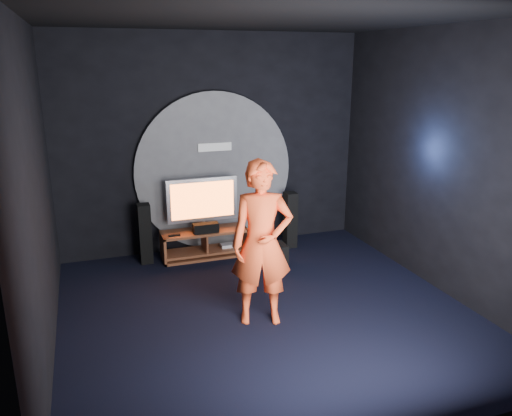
{
  "coord_description": "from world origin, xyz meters",
  "views": [
    {
      "loc": [
        -2.0,
        -5.33,
        3.06
      ],
      "look_at": [
        0.23,
        1.05,
        1.05
      ],
      "focal_mm": 35.0,
      "sensor_mm": 36.0,
      "label": 1
    }
  ],
  "objects_px": {
    "tv": "(202,202)",
    "subwoofer": "(275,255)",
    "media_console": "(205,245)",
    "tower_speaker_left": "(145,234)",
    "player": "(262,244)",
    "tower_speaker_right": "(290,220)"
  },
  "relations": [
    {
      "from": "media_console",
      "to": "tower_speaker_left",
      "type": "xyz_separation_m",
      "value": [
        -0.93,
        0.07,
        0.28
      ]
    },
    {
      "from": "media_console",
      "to": "tower_speaker_right",
      "type": "xyz_separation_m",
      "value": [
        1.47,
        -0.03,
        0.28
      ]
    },
    {
      "from": "tower_speaker_right",
      "to": "player",
      "type": "distance_m",
      "value": 2.62
    },
    {
      "from": "media_console",
      "to": "tv",
      "type": "height_order",
      "value": "tv"
    },
    {
      "from": "player",
      "to": "subwoofer",
      "type": "bearing_deg",
      "value": 78.06
    },
    {
      "from": "subwoofer",
      "to": "tower_speaker_left",
      "type": "bearing_deg",
      "value": 156.58
    },
    {
      "from": "subwoofer",
      "to": "player",
      "type": "height_order",
      "value": "player"
    },
    {
      "from": "media_console",
      "to": "subwoofer",
      "type": "height_order",
      "value": "media_console"
    },
    {
      "from": "tv",
      "to": "player",
      "type": "relative_size",
      "value": 0.57
    },
    {
      "from": "tower_speaker_left",
      "to": "tower_speaker_right",
      "type": "relative_size",
      "value": 1.0
    },
    {
      "from": "media_console",
      "to": "subwoofer",
      "type": "distance_m",
      "value": 1.18
    },
    {
      "from": "tower_speaker_left",
      "to": "player",
      "type": "xyz_separation_m",
      "value": [
        1.09,
        -2.31,
        0.52
      ]
    },
    {
      "from": "media_console",
      "to": "tower_speaker_left",
      "type": "distance_m",
      "value": 0.97
    },
    {
      "from": "media_console",
      "to": "tower_speaker_left",
      "type": "relative_size",
      "value": 1.45
    },
    {
      "from": "media_console",
      "to": "tower_speaker_right",
      "type": "distance_m",
      "value": 1.5
    },
    {
      "from": "media_console",
      "to": "subwoofer",
      "type": "bearing_deg",
      "value": -38.2
    },
    {
      "from": "subwoofer",
      "to": "tower_speaker_right",
      "type": "bearing_deg",
      "value": 52.48
    },
    {
      "from": "subwoofer",
      "to": "media_console",
      "type": "bearing_deg",
      "value": 141.8
    },
    {
      "from": "tv",
      "to": "tower_speaker_right",
      "type": "bearing_deg",
      "value": -3.57
    },
    {
      "from": "media_console",
      "to": "player",
      "type": "height_order",
      "value": "player"
    },
    {
      "from": "tv",
      "to": "media_console",
      "type": "bearing_deg",
      "value": -83.9
    },
    {
      "from": "tv",
      "to": "subwoofer",
      "type": "bearing_deg",
      "value": -40.45
    }
  ]
}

